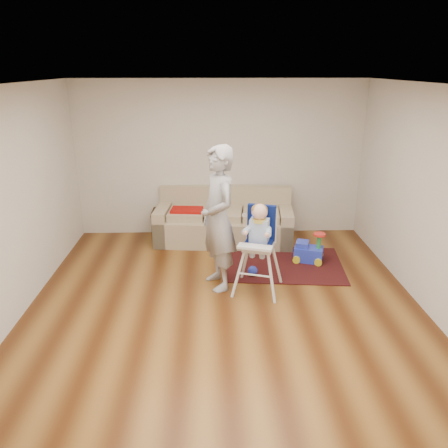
{
  "coord_description": "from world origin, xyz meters",
  "views": [
    {
      "loc": [
        -0.16,
        -4.8,
        2.89
      ],
      "look_at": [
        0.0,
        0.4,
        1.0
      ],
      "focal_mm": 35.0,
      "sensor_mm": 36.0,
      "label": 1
    }
  ],
  "objects_px": {
    "adult": "(218,219)",
    "high_chair": "(258,250)",
    "sofa": "(224,216)",
    "toy_ball": "(253,271)",
    "side_table": "(167,224)",
    "ride_on_toy": "(309,247)"
  },
  "relations": [
    {
      "from": "adult",
      "to": "high_chair",
      "type": "bearing_deg",
      "value": 54.14
    },
    {
      "from": "sofa",
      "to": "adult",
      "type": "xyz_separation_m",
      "value": [
        -0.13,
        -1.65,
        0.53
      ]
    },
    {
      "from": "toy_ball",
      "to": "adult",
      "type": "xyz_separation_m",
      "value": [
        -0.5,
        -0.26,
        0.89
      ]
    },
    {
      "from": "toy_ball",
      "to": "high_chair",
      "type": "height_order",
      "value": "high_chair"
    },
    {
      "from": "toy_ball",
      "to": "high_chair",
      "type": "xyz_separation_m",
      "value": [
        0.03,
        -0.41,
        0.51
      ]
    },
    {
      "from": "side_table",
      "to": "adult",
      "type": "distance_m",
      "value": 2.19
    },
    {
      "from": "toy_ball",
      "to": "adult",
      "type": "height_order",
      "value": "adult"
    },
    {
      "from": "sofa",
      "to": "side_table",
      "type": "xyz_separation_m",
      "value": [
        -1.01,
        0.22,
        -0.2
      ]
    },
    {
      "from": "side_table",
      "to": "adult",
      "type": "xyz_separation_m",
      "value": [
        0.89,
        -1.87,
        0.74
      ]
    },
    {
      "from": "adult",
      "to": "ride_on_toy",
      "type": "bearing_deg",
      "value": 97.74
    },
    {
      "from": "side_table",
      "to": "high_chair",
      "type": "bearing_deg",
      "value": -54.98
    },
    {
      "from": "sofa",
      "to": "high_chair",
      "type": "relative_size",
      "value": 1.94
    },
    {
      "from": "sofa",
      "to": "adult",
      "type": "bearing_deg",
      "value": -88.85
    },
    {
      "from": "ride_on_toy",
      "to": "adult",
      "type": "bearing_deg",
      "value": -134.84
    },
    {
      "from": "toy_ball",
      "to": "side_table",
      "type": "bearing_deg",
      "value": 130.79
    },
    {
      "from": "high_chair",
      "to": "sofa",
      "type": "bearing_deg",
      "value": 119.58
    },
    {
      "from": "toy_ball",
      "to": "adult",
      "type": "distance_m",
      "value": 1.06
    },
    {
      "from": "sofa",
      "to": "ride_on_toy",
      "type": "height_order",
      "value": "sofa"
    },
    {
      "from": "adult",
      "to": "toy_ball",
      "type": "bearing_deg",
      "value": 97.4
    },
    {
      "from": "sofa",
      "to": "ride_on_toy",
      "type": "relative_size",
      "value": 5.04
    },
    {
      "from": "high_chair",
      "to": "side_table",
      "type": "bearing_deg",
      "value": 142.01
    },
    {
      "from": "sofa",
      "to": "high_chair",
      "type": "xyz_separation_m",
      "value": [
        0.4,
        -1.8,
        0.15
      ]
    }
  ]
}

